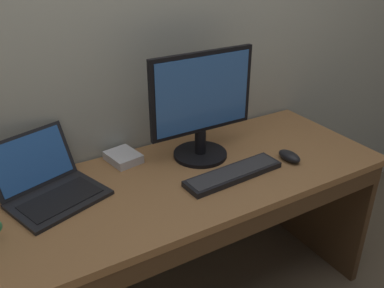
{
  "coord_description": "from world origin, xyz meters",
  "views": [
    {
      "loc": [
        -0.68,
        -1.27,
        1.63
      ],
      "look_at": [
        0.08,
        0.0,
        0.88
      ],
      "focal_mm": 38.85,
      "sensor_mm": 36.0,
      "label": 1
    }
  ],
  "objects": [
    {
      "name": "computer_mouse",
      "position": [
        0.5,
        -0.12,
        0.76
      ],
      "size": [
        0.07,
        0.12,
        0.04
      ],
      "primitive_type": "ellipsoid",
      "rotation": [
        0.0,
        0.0,
        0.08
      ],
      "color": "black",
      "rests_on": "desk"
    },
    {
      "name": "desk",
      "position": [
        0.0,
        -0.01,
        0.57
      ],
      "size": [
        1.8,
        0.66,
        0.74
      ],
      "color": "olive",
      "rests_on": "ground"
    },
    {
      "name": "wired_keyboard",
      "position": [
        0.21,
        -0.1,
        0.76
      ],
      "size": [
        0.44,
        0.13,
        0.03
      ],
      "color": "black",
      "rests_on": "desk"
    },
    {
      "name": "external_drive_box",
      "position": [
        -0.13,
        0.25,
        0.76
      ],
      "size": [
        0.14,
        0.17,
        0.04
      ],
      "primitive_type": "cube",
      "rotation": [
        0.0,
        0.0,
        0.17
      ],
      "color": "silver",
      "rests_on": "desk"
    },
    {
      "name": "back_wall",
      "position": [
        0.0,
        0.36,
        1.34
      ],
      "size": [
        4.9,
        0.04,
        2.69
      ],
      "primitive_type": "cube",
      "color": "#9EA093",
      "rests_on": "ground"
    },
    {
      "name": "laptop_black",
      "position": [
        -0.46,
        0.13,
        0.78
      ],
      "size": [
        0.41,
        0.41,
        0.22
      ],
      "color": "black",
      "rests_on": "desk"
    },
    {
      "name": "external_monitor",
      "position": [
        0.19,
        0.11,
        0.98
      ],
      "size": [
        0.48,
        0.24,
        0.47
      ],
      "color": "black",
      "rests_on": "desk"
    }
  ]
}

